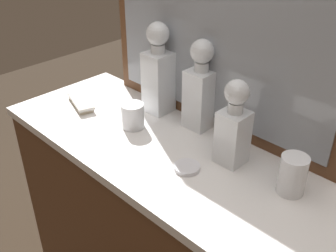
{
  "coord_description": "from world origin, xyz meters",
  "views": [
    {
      "loc": [
        0.71,
        -0.72,
        1.57
      ],
      "look_at": [
        0.0,
        0.0,
        0.97
      ],
      "focal_mm": 42.59,
      "sensor_mm": 36.0,
      "label": 1
    }
  ],
  "objects": [
    {
      "name": "dresser_mirror",
      "position": [
        0.0,
        0.21,
        1.23
      ],
      "size": [
        0.9,
        0.03,
        0.68
      ],
      "color": "brown",
      "rests_on": "dresser"
    },
    {
      "name": "crystal_tumbler_far_left",
      "position": [
        0.37,
        0.08,
        0.94
      ],
      "size": [
        0.07,
        0.07,
        0.11
      ],
      "color": "white",
      "rests_on": "dresser"
    },
    {
      "name": "crystal_decanter_front",
      "position": [
        -0.02,
        0.17,
        1.01
      ],
      "size": [
        0.08,
        0.08,
        0.3
      ],
      "color": "white",
      "rests_on": "dresser"
    },
    {
      "name": "crystal_tumbler_right",
      "position": [
        -0.17,
        0.01,
        0.93
      ],
      "size": [
        0.08,
        0.08,
        0.08
      ],
      "color": "white",
      "rests_on": "dresser"
    },
    {
      "name": "crystal_decanter_far_left",
      "position": [
        0.18,
        0.08,
        0.99
      ],
      "size": [
        0.08,
        0.08,
        0.26
      ],
      "color": "white",
      "rests_on": "dresser"
    },
    {
      "name": "dresser",
      "position": [
        0.0,
        0.0,
        0.45
      ],
      "size": [
        1.21,
        0.45,
        0.89
      ],
      "color": "brown",
      "rests_on": "ground_plane"
    },
    {
      "name": "crystal_decanter_rear",
      "position": [
        -0.2,
        0.15,
        1.02
      ],
      "size": [
        0.09,
        0.09,
        0.32
      ],
      "color": "white",
      "rests_on": "dresser"
    },
    {
      "name": "porcelain_dish",
      "position": [
        0.11,
        -0.04,
        0.9
      ],
      "size": [
        0.08,
        0.08,
        0.01
      ],
      "color": "silver",
      "rests_on": "dresser"
    },
    {
      "name": "silver_brush_left",
      "position": [
        -0.43,
        -0.02,
        0.9
      ],
      "size": [
        0.17,
        0.11,
        0.02
      ],
      "color": "#B7A88C",
      "rests_on": "dresser"
    }
  ]
}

